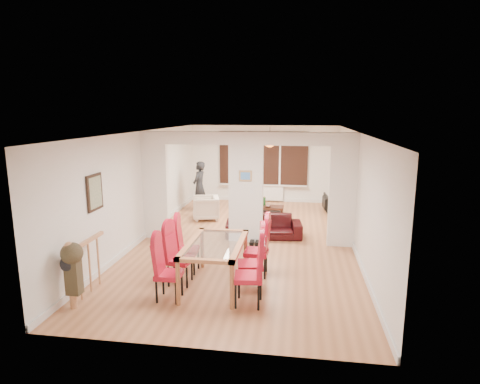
% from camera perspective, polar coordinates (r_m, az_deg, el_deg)
% --- Properties ---
extents(floor, '(5.00, 9.00, 0.01)m').
position_cam_1_polar(floor, '(9.68, 0.83, -7.00)').
color(floor, '#A86A43').
rests_on(floor, ground).
extents(room_walls, '(5.00, 9.00, 2.60)m').
position_cam_1_polar(room_walls, '(9.35, 0.85, 0.59)').
color(room_walls, silver).
rests_on(room_walls, floor).
extents(divider_wall, '(5.00, 0.18, 2.60)m').
position_cam_1_polar(divider_wall, '(9.35, 0.85, 0.59)').
color(divider_wall, white).
rests_on(divider_wall, floor).
extents(bay_window_blinds, '(3.00, 0.08, 1.80)m').
position_cam_1_polar(bay_window_blinds, '(13.69, 3.32, 4.83)').
color(bay_window_blinds, black).
rests_on(bay_window_blinds, room_walls).
extents(radiator, '(1.40, 0.08, 0.50)m').
position_cam_1_polar(radiator, '(13.83, 3.25, -0.13)').
color(radiator, white).
rests_on(radiator, floor).
extents(pendant_light, '(0.36, 0.36, 0.36)m').
position_cam_1_polar(pendant_light, '(12.47, 4.26, 7.19)').
color(pendant_light, orange).
rests_on(pendant_light, room_walls).
extents(stair_newel, '(0.40, 1.20, 1.10)m').
position_cam_1_polar(stair_newel, '(7.28, -20.84, -9.45)').
color(stair_newel, tan).
rests_on(stair_newel, floor).
extents(wall_poster, '(0.04, 0.52, 0.67)m').
position_cam_1_polar(wall_poster, '(7.78, -19.95, -0.03)').
color(wall_poster, gray).
rests_on(wall_poster, room_walls).
extents(pillar_photo, '(0.30, 0.03, 0.25)m').
position_cam_1_polar(pillar_photo, '(9.20, 0.78, 2.31)').
color(pillar_photo, '#4C8CD8').
rests_on(pillar_photo, divider_wall).
extents(dining_table, '(0.97, 1.72, 0.81)m').
position_cam_1_polar(dining_table, '(7.19, -3.54, -10.22)').
color(dining_table, '#A3643C').
rests_on(dining_table, floor).
extents(dining_chair_la, '(0.41, 0.41, 1.02)m').
position_cam_1_polar(dining_chair_la, '(6.76, -10.09, -10.88)').
color(dining_chair_la, '#AC1126').
rests_on(dining_chair_la, floor).
extents(dining_chair_lb, '(0.48, 0.48, 1.04)m').
position_cam_1_polar(dining_chair_lb, '(7.31, -8.55, -8.98)').
color(dining_chair_lb, '#AC1126').
rests_on(dining_chair_lb, floor).
extents(dining_chair_lc, '(0.44, 0.44, 1.02)m').
position_cam_1_polar(dining_chair_lc, '(7.82, -7.47, -7.66)').
color(dining_chair_lc, '#AC1126').
rests_on(dining_chair_lc, floor).
extents(dining_chair_ra, '(0.48, 0.48, 1.10)m').
position_cam_1_polar(dining_chair_ra, '(6.48, 1.22, -11.28)').
color(dining_chair_ra, '#AC1126').
rests_on(dining_chair_ra, floor).
extents(dining_chair_rb, '(0.50, 0.50, 1.08)m').
position_cam_1_polar(dining_chair_rb, '(6.99, 1.47, -9.65)').
color(dining_chair_rb, '#AC1126').
rests_on(dining_chair_rb, floor).
extents(dining_chair_rc, '(0.46, 0.46, 1.08)m').
position_cam_1_polar(dining_chair_rc, '(7.59, 2.36, -7.94)').
color(dining_chair_rc, '#AC1126').
rests_on(dining_chair_rc, floor).
extents(sofa, '(1.92, 0.92, 0.54)m').
position_cam_1_polar(sofa, '(9.94, 3.39, -4.88)').
color(sofa, black).
rests_on(sofa, floor).
extents(armchair, '(0.89, 0.90, 0.68)m').
position_cam_1_polar(armchair, '(11.55, -4.89, -2.25)').
color(armchair, beige).
rests_on(armchair, floor).
extents(person, '(0.63, 0.47, 1.55)m').
position_cam_1_polar(person, '(12.47, -5.80, 0.80)').
color(person, black).
rests_on(person, floor).
extents(television, '(0.90, 0.22, 0.51)m').
position_cam_1_polar(television, '(12.76, 11.78, -1.53)').
color(television, black).
rests_on(television, floor).
extents(coffee_table, '(1.02, 0.60, 0.22)m').
position_cam_1_polar(coffee_table, '(12.25, 3.92, -2.55)').
color(coffee_table, black).
rests_on(coffee_table, floor).
extents(bottle, '(0.07, 0.07, 0.29)m').
position_cam_1_polar(bottle, '(12.22, 3.49, -1.33)').
color(bottle, '#143F19').
rests_on(bottle, coffee_table).
extents(bowl, '(0.20, 0.20, 0.05)m').
position_cam_1_polar(bowl, '(12.10, 3.96, -2.05)').
color(bowl, black).
rests_on(bowl, coffee_table).
extents(shoes, '(0.22, 0.24, 0.09)m').
position_cam_1_polar(shoes, '(9.40, 2.10, -7.26)').
color(shoes, black).
rests_on(shoes, floor).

